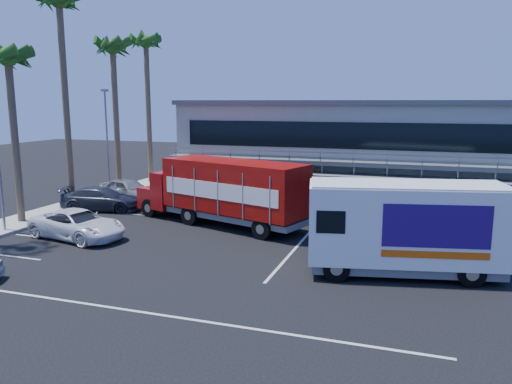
% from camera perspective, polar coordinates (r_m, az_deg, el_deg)
% --- Properties ---
extents(ground, '(120.00, 120.00, 0.00)m').
position_cam_1_polar(ground, '(22.82, -2.35, -8.16)').
color(ground, black).
rests_on(ground, ground).
extents(building, '(22.40, 12.00, 7.30)m').
position_cam_1_polar(building, '(35.65, 10.80, 4.39)').
color(building, gray).
rests_on(building, ground).
extents(curb_strip, '(3.00, 32.00, 0.16)m').
position_cam_1_polar(curb_strip, '(35.43, -21.97, -2.08)').
color(curb_strip, '#A5A399').
rests_on(curb_strip, ground).
extents(palm_c, '(2.80, 2.80, 10.75)m').
position_cam_1_polar(palm_c, '(32.48, -26.44, 12.78)').
color(palm_c, brown).
rests_on(palm_c, ground).
extents(palm_d, '(2.80, 2.80, 14.75)m').
position_cam_1_polar(palm_d, '(36.78, -21.51, 18.36)').
color(palm_d, brown).
rests_on(palm_d, ground).
extents(palm_e, '(2.80, 2.80, 12.25)m').
position_cam_1_polar(palm_e, '(40.22, -16.03, 14.71)').
color(palm_e, brown).
rests_on(palm_e, ground).
extents(palm_f, '(2.80, 2.80, 13.25)m').
position_cam_1_polar(palm_f, '(45.14, -12.44, 15.49)').
color(palm_f, brown).
rests_on(palm_f, ground).
extents(light_pole_far, '(0.50, 0.25, 8.09)m').
position_cam_1_polar(light_pole_far, '(38.25, -16.65, 5.81)').
color(light_pole_far, gray).
rests_on(light_pole_far, ground).
extents(red_truck, '(11.74, 6.11, 3.87)m').
position_cam_1_polar(red_truck, '(29.27, -3.75, 0.27)').
color(red_truck, maroon).
rests_on(red_truck, ground).
extents(white_van, '(8.41, 4.34, 3.92)m').
position_cam_1_polar(white_van, '(21.76, 16.71, -3.81)').
color(white_van, white).
rests_on(white_van, ground).
extents(parked_car_b, '(4.23, 1.70, 1.37)m').
position_cam_1_polar(parked_car_b, '(28.26, -19.80, -3.69)').
color(parked_car_b, black).
rests_on(parked_car_b, ground).
extents(parked_car_c, '(5.87, 3.53, 1.53)m').
position_cam_1_polar(parked_car_c, '(28.29, -19.72, -3.50)').
color(parked_car_c, white).
rests_on(parked_car_c, ground).
extents(parked_car_d, '(5.72, 3.30, 1.56)m').
position_cam_1_polar(parked_car_d, '(34.99, -17.24, -0.76)').
color(parked_car_d, '#2A2D38').
rests_on(parked_car_d, ground).
extents(parked_car_e, '(5.34, 3.42, 1.69)m').
position_cam_1_polar(parked_car_e, '(37.58, -14.41, 0.22)').
color(parked_car_e, slate).
rests_on(parked_car_e, ground).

